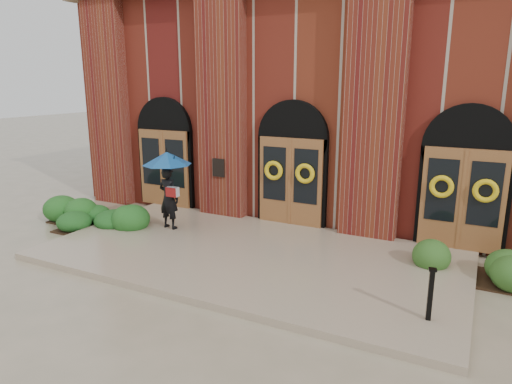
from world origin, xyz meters
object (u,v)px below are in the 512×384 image
Objects in this scene: man_with_umbrella at (168,175)px; hedge_wall_right at (488,265)px; metal_post at (430,293)px; hedge_wall_left at (101,212)px.

man_with_umbrella reaches higher than hedge_wall_right.
man_with_umbrella is 2.27× the size of metal_post.
hedge_wall_right is at bearing 71.32° from metal_post.
metal_post is 9.67m from hedge_wall_left.
metal_post is 0.33× the size of hedge_wall_left.
man_with_umbrella is at bearing 163.78° from metal_post.
hedge_wall_right is at bearing 4.80° from hedge_wall_left.
metal_post is 2.83m from hedge_wall_right.
hedge_wall_left is at bearing 12.06° from man_with_umbrella.
man_with_umbrella is at bearing 7.11° from hedge_wall_left.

